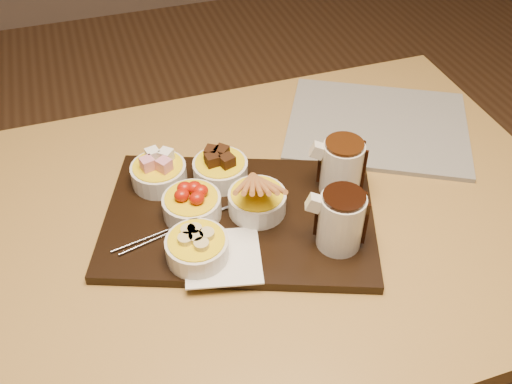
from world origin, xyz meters
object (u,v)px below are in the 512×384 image
object	(u,v)px
dining_table	(242,255)
pitcher_dark_chocolate	(341,221)
serving_board	(240,217)
newspaper	(378,125)
bowl_strawberries	(192,206)
pitcher_milk_chocolate	(342,168)

from	to	relation	value
dining_table	pitcher_dark_chocolate	world-z (taller)	pitcher_dark_chocolate
serving_board	newspaper	xyz separation A→B (m)	(0.35, 0.17, -0.00)
bowl_strawberries	pitcher_milk_chocolate	xyz separation A→B (m)	(0.27, -0.02, 0.03)
dining_table	pitcher_dark_chocolate	distance (m)	0.24
dining_table	bowl_strawberries	distance (m)	0.16
dining_table	serving_board	xyz separation A→B (m)	(-0.00, -0.01, 0.11)
pitcher_dark_chocolate	pitcher_milk_chocolate	xyz separation A→B (m)	(0.06, 0.12, 0.00)
dining_table	pitcher_milk_chocolate	world-z (taller)	pitcher_milk_chocolate
pitcher_dark_chocolate	serving_board	bearing A→B (deg)	160.02
bowl_strawberries	serving_board	bearing A→B (deg)	-17.19
bowl_strawberries	pitcher_dark_chocolate	bearing A→B (deg)	-33.42
bowl_strawberries	newspaper	bearing A→B (deg)	18.90
bowl_strawberries	pitcher_milk_chocolate	bearing A→B (deg)	-4.38
pitcher_dark_chocolate	newspaper	distance (m)	0.37
pitcher_dark_chocolate	dining_table	bearing A→B (deg)	157.28
serving_board	pitcher_milk_chocolate	xyz separation A→B (m)	(0.19, 0.00, 0.06)
bowl_strawberries	pitcher_dark_chocolate	world-z (taller)	pitcher_dark_chocolate
pitcher_milk_chocolate	bowl_strawberries	bearing A→B (deg)	-163.61
pitcher_dark_chocolate	newspaper	world-z (taller)	pitcher_dark_chocolate
serving_board	pitcher_milk_chocolate	world-z (taller)	pitcher_milk_chocolate
pitcher_milk_chocolate	serving_board	bearing A→B (deg)	-158.20
pitcher_milk_chocolate	newspaper	world-z (taller)	pitcher_milk_chocolate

